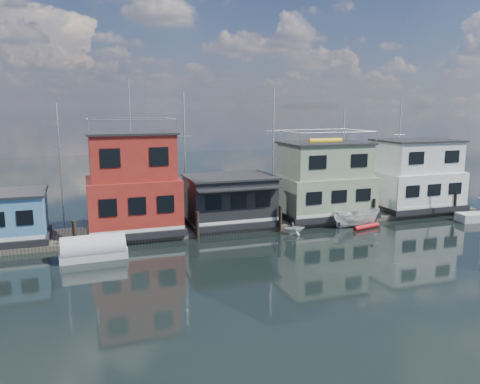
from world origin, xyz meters
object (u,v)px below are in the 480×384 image
object	(u,v)px
houseboat_white	(415,176)
red_kayak	(366,227)
houseboat_dark	(230,199)
houseboat_blue	(2,217)
houseboat_green	(324,181)
dinghy_teal	(97,247)
houseboat_red	(133,185)
dinghy_white	(294,228)
motorboat	(356,218)
tarp_runabout	(93,249)

from	to	relation	value
houseboat_white	red_kayak	distance (m)	9.91
red_kayak	houseboat_dark	bearing A→B (deg)	144.32
houseboat_blue	houseboat_green	bearing A→B (deg)	0.00
houseboat_blue	dinghy_teal	xyz separation A→B (m)	(6.48, -3.59, -1.84)
houseboat_red	dinghy_teal	distance (m)	6.00
dinghy_white	red_kayak	xyz separation A→B (m)	(6.46, -0.60, -0.29)
houseboat_blue	houseboat_white	size ratio (longest dim) A/B	0.76
houseboat_white	dinghy_white	xyz separation A→B (m)	(-14.71, -3.77, -3.04)
red_kayak	motorboat	size ratio (longest dim) A/B	0.67
dinghy_teal	tarp_runabout	bearing A→B (deg)	154.36
dinghy_teal	tarp_runabout	size ratio (longest dim) A/B	0.79
dinghy_teal	tarp_runabout	xyz separation A→B (m)	(-0.29, -1.54, 0.30)
red_kayak	dinghy_white	bearing A→B (deg)	161.03
houseboat_red	houseboat_white	distance (m)	27.01
houseboat_green	motorboat	distance (m)	4.64
houseboat_white	motorboat	distance (m)	9.76
houseboat_red	dinghy_teal	size ratio (longest dim) A/B	3.37
red_kayak	tarp_runabout	bearing A→B (deg)	168.31
houseboat_green	motorboat	world-z (taller)	houseboat_green
houseboat_white	dinghy_teal	xyz separation A→B (m)	(-30.02, -3.59, -3.17)
houseboat_red	dinghy_teal	bearing A→B (deg)	-130.13
houseboat_dark	houseboat_white	xyz separation A→B (m)	(19.00, 0.02, 1.12)
houseboat_green	houseboat_dark	bearing A→B (deg)	-179.88
houseboat_red	red_kayak	size ratio (longest dim) A/B	4.30
dinghy_teal	houseboat_dark	bearing A→B (deg)	-86.96
houseboat_blue	dinghy_teal	bearing A→B (deg)	-28.99
tarp_runabout	motorboat	xyz separation A→B (m)	(21.63, 1.63, 0.14)
houseboat_green	houseboat_white	distance (m)	10.00
houseboat_dark	houseboat_white	bearing A→B (deg)	0.06
houseboat_red	houseboat_green	distance (m)	17.01
red_kayak	houseboat_red	bearing A→B (deg)	153.23
houseboat_dark	motorboat	world-z (taller)	houseboat_dark
houseboat_blue	red_kayak	bearing A→B (deg)	-8.78
houseboat_green	dinghy_teal	size ratio (longest dim) A/B	2.39
dinghy_teal	red_kayak	size ratio (longest dim) A/B	1.28
dinghy_white	houseboat_dark	bearing A→B (deg)	52.81
houseboat_dark	motorboat	distance (m)	11.00
houseboat_green	dinghy_white	size ratio (longest dim) A/B	4.49
houseboat_green	tarp_runabout	xyz separation A→B (m)	(-20.32, -5.13, -2.89)
houseboat_blue	dinghy_white	bearing A→B (deg)	-9.81
houseboat_dark	dinghy_white	world-z (taller)	houseboat_dark
houseboat_blue	houseboat_red	distance (m)	9.69
houseboat_blue	motorboat	xyz separation A→B (m)	(27.81, -3.50, -1.41)
houseboat_dark	dinghy_teal	size ratio (longest dim) A/B	2.10
houseboat_green	motorboat	size ratio (longest dim) A/B	2.03
dinghy_white	red_kayak	size ratio (longest dim) A/B	0.68
tarp_runabout	red_kayak	distance (m)	22.09
houseboat_dark	dinghy_white	distance (m)	6.01
houseboat_dark	houseboat_white	world-z (taller)	houseboat_white
houseboat_white	dinghy_white	world-z (taller)	houseboat_white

